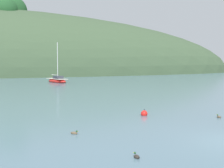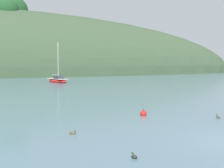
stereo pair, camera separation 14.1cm
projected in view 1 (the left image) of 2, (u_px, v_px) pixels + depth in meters
sailboat_yellow_far at (57, 80)px, 53.96m from camera, size 3.25×5.14×6.46m
mooring_buoy_channel at (144, 114)px, 22.35m from camera, size 0.44×0.44×0.54m
duck_straggler at (74, 133)px, 16.83m from camera, size 0.37×0.36×0.24m
duck_trailing at (219, 117)px, 21.54m from camera, size 0.19×0.42×0.24m
duck_lead at (137, 157)px, 12.77m from camera, size 0.22×0.43×0.24m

